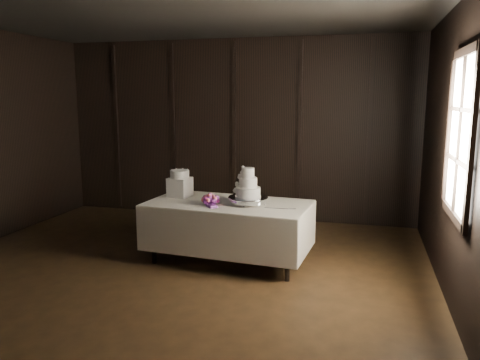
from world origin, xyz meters
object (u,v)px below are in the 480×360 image
object	(u,v)px
wedding_cake	(246,186)
bouquet	(211,200)
display_table	(228,229)
box_pedestal	(180,187)
small_cake	(180,174)
cake_stand	(248,201)

from	to	relation	value
wedding_cake	bouquet	size ratio (longest dim) A/B	0.97
wedding_cake	bouquet	xyz separation A→B (m)	(-0.41, -0.12, -0.17)
display_table	box_pedestal	distance (m)	0.87
display_table	box_pedestal	world-z (taller)	box_pedestal
small_cake	cake_stand	bearing A→B (deg)	-11.92
display_table	wedding_cake	bearing A→B (deg)	-5.01
wedding_cake	box_pedestal	xyz separation A→B (m)	(-0.94, 0.22, -0.11)
box_pedestal	small_cake	world-z (taller)	small_cake
cake_stand	wedding_cake	distance (m)	0.19
display_table	cake_stand	world-z (taller)	cake_stand
display_table	bouquet	bearing A→B (deg)	-133.07
cake_stand	box_pedestal	bearing A→B (deg)	168.08
cake_stand	bouquet	bearing A→B (deg)	-162.64
cake_stand	small_cake	xyz separation A→B (m)	(-0.97, 0.20, 0.25)
bouquet	small_cake	bearing A→B (deg)	147.56
bouquet	small_cake	xyz separation A→B (m)	(-0.54, 0.34, 0.24)
bouquet	cake_stand	bearing A→B (deg)	17.36
bouquet	box_pedestal	world-z (taller)	box_pedestal
display_table	bouquet	world-z (taller)	bouquet
bouquet	box_pedestal	distance (m)	0.64
box_pedestal	display_table	bearing A→B (deg)	-14.21
display_table	cake_stand	xyz separation A→B (m)	(0.26, -0.02, 0.39)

